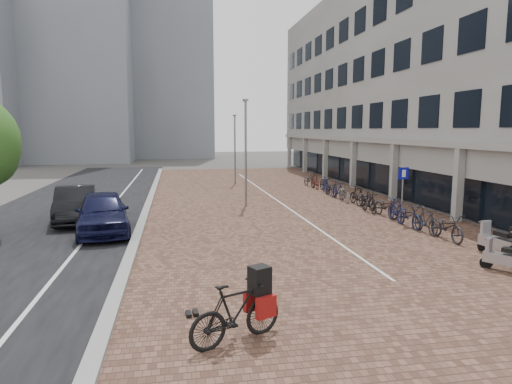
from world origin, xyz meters
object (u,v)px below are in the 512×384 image
(car_navy, at_px, (103,212))
(hero_bike, at_px, (236,311))
(scooter_back, at_px, (506,257))
(car_dark, at_px, (76,204))
(parking_sign, at_px, (403,186))
(scooter_front, at_px, (499,240))

(car_navy, xyz_separation_m, hero_bike, (4.00, -10.24, -0.19))
(scooter_back, bearing_deg, car_navy, 115.98)
(car_navy, relative_size, car_dark, 1.02)
(car_navy, height_order, scooter_back, car_navy)
(hero_bike, height_order, scooter_back, hero_bike)
(hero_bike, bearing_deg, car_navy, -3.07)
(car_navy, distance_m, parking_sign, 12.73)
(car_navy, bearing_deg, parking_sign, -10.88)
(car_dark, relative_size, scooter_back, 3.40)
(scooter_front, height_order, parking_sign, parking_sign)
(car_navy, height_order, car_dark, car_navy)
(car_dark, distance_m, hero_bike, 14.01)
(scooter_front, bearing_deg, scooter_back, -131.45)
(car_navy, height_order, parking_sign, parking_sign)
(car_navy, xyz_separation_m, scooter_front, (13.20, -5.88, -0.27))
(car_navy, height_order, scooter_front, car_navy)
(hero_bike, relative_size, scooter_back, 1.49)
(hero_bike, bearing_deg, parking_sign, -66.03)
(scooter_back, relative_size, parking_sign, 0.57)
(car_dark, relative_size, parking_sign, 1.93)
(parking_sign, bearing_deg, car_navy, 166.34)
(car_dark, bearing_deg, parking_sign, -20.94)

